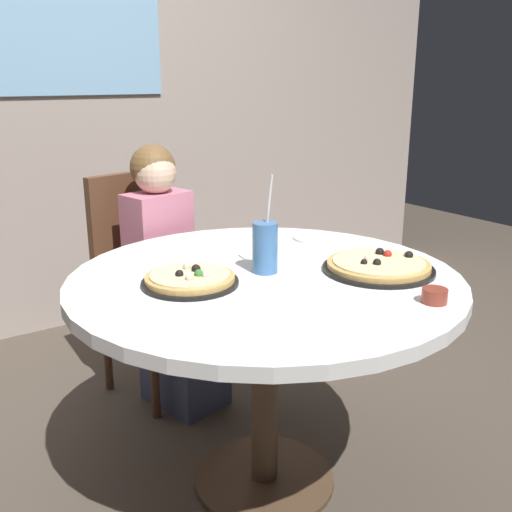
{
  "coord_description": "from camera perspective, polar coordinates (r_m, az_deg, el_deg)",
  "views": [
    {
      "loc": [
        -1.01,
        -1.42,
        1.34
      ],
      "look_at": [
        0.0,
        0.05,
        0.8
      ],
      "focal_mm": 41.75,
      "sensor_mm": 36.0,
      "label": 1
    }
  ],
  "objects": [
    {
      "name": "wall_with_window",
      "position": [
        3.37,
        -17.96,
        17.95
      ],
      "size": [
        5.2,
        0.14,
        2.9
      ],
      "color": "#A8998E",
      "rests_on": "ground_plane"
    },
    {
      "name": "ground_plane",
      "position": [
        2.2,
        0.79,
        -20.68
      ],
      "size": [
        8.0,
        8.0,
        0.0
      ],
      "primitive_type": "plane",
      "color": "#4C4238"
    },
    {
      "name": "pizza_veggie",
      "position": [
        1.92,
        11.67,
        -0.94
      ],
      "size": [
        0.35,
        0.35,
        0.05
      ],
      "color": "black",
      "rests_on": "dining_table"
    },
    {
      "name": "dining_table",
      "position": [
        1.88,
        0.87,
        -4.66
      ],
      "size": [
        1.22,
        1.22,
        0.75
      ],
      "color": "white",
      "rests_on": "ground_plane"
    },
    {
      "name": "sauce_bowl",
      "position": [
        1.69,
        16.73,
        -3.66
      ],
      "size": [
        0.07,
        0.07,
        0.04
      ],
      "primitive_type": "cylinder",
      "color": "brown",
      "rests_on": "dining_table"
    },
    {
      "name": "plate_small",
      "position": [
        2.26,
        5.87,
        1.75
      ],
      "size": [
        0.18,
        0.18,
        0.01
      ],
      "primitive_type": "cylinder",
      "color": "white",
      "rests_on": "dining_table"
    },
    {
      "name": "chair_wooden",
      "position": [
        2.63,
        -10.54,
        -1.44
      ],
      "size": [
        0.47,
        0.47,
        0.95
      ],
      "color": "brown",
      "rests_on": "ground_plane"
    },
    {
      "name": "soda_cup",
      "position": [
        1.85,
        0.87,
        0.85
      ],
      "size": [
        0.08,
        0.08,
        0.31
      ],
      "color": "#3F72B2",
      "rests_on": "dining_table"
    },
    {
      "name": "pizza_cheese",
      "position": [
        1.77,
        -6.33,
        -2.22
      ],
      "size": [
        0.29,
        0.29,
        0.05
      ],
      "color": "black",
      "rests_on": "dining_table"
    },
    {
      "name": "diner_child",
      "position": [
        2.5,
        -8.08,
        -3.37
      ],
      "size": [
        0.32,
        0.43,
        1.08
      ],
      "color": "#3F4766",
      "rests_on": "ground_plane"
    }
  ]
}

